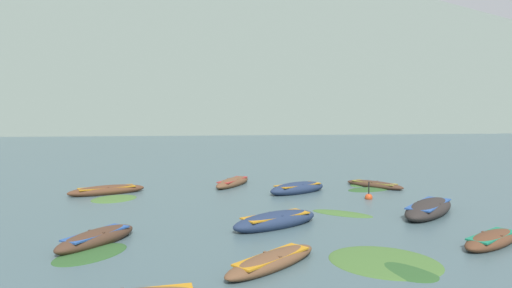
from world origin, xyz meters
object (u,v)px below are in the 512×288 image
at_px(rowboat_0, 298,188).
at_px(ferry_0, 193,128).
at_px(mooring_buoy, 369,197).
at_px(rowboat_10, 374,185).
at_px(rowboat_2, 276,221).
at_px(rowboat_4, 429,209).
at_px(rowboat_3, 97,238).
at_px(rowboat_9, 492,240).
at_px(rowboat_7, 233,182).
at_px(rowboat_1, 272,261).
at_px(rowboat_5, 107,190).

xyz_separation_m(rowboat_0, ferry_0, (-17.20, 130.94, 0.22)).
bearing_deg(mooring_buoy, ferry_0, 98.75).
xyz_separation_m(rowboat_10, ferry_0, (-22.00, 129.46, 0.30)).
bearing_deg(mooring_buoy, rowboat_10, 66.52).
bearing_deg(ferry_0, rowboat_2, -83.70).
bearing_deg(rowboat_0, mooring_buoy, -32.23).
bearing_deg(rowboat_4, rowboat_3, -164.88).
distance_m(rowboat_4, mooring_buoy, 3.66).
height_order(rowboat_9, ferry_0, ferry_0).
bearing_deg(rowboat_7, mooring_buoy, -34.87).
distance_m(rowboat_0, rowboat_7, 4.43).
distance_m(rowboat_3, ferry_0, 140.10).
bearing_deg(mooring_buoy, rowboat_1, -122.30).
height_order(rowboat_3, rowboat_10, rowboat_3).
bearing_deg(rowboat_3, mooring_buoy, 31.08).
height_order(rowboat_9, mooring_buoy, mooring_buoy).
xyz_separation_m(rowboat_3, rowboat_7, (4.48, 11.54, -0.01)).
relative_size(rowboat_10, mooring_buoy, 3.42).
relative_size(rowboat_0, ferry_0, 0.38).
bearing_deg(rowboat_10, rowboat_0, -162.92).
height_order(rowboat_3, mooring_buoy, mooring_buoy).
distance_m(rowboat_2, mooring_buoy, 7.22).
bearing_deg(rowboat_7, rowboat_2, -80.88).
bearing_deg(rowboat_3, rowboat_0, 47.89).
xyz_separation_m(rowboat_0, rowboat_2, (-1.97, -7.03, -0.01)).
xyz_separation_m(rowboat_4, rowboat_7, (-8.27, 8.09, -0.05)).
relative_size(rowboat_0, rowboat_4, 0.90).
xyz_separation_m(rowboat_2, ferry_0, (-15.22, 137.97, 0.23)).
height_order(rowboat_3, rowboat_9, rowboat_3).
bearing_deg(rowboat_0, ferry_0, 97.48).
height_order(rowboat_0, rowboat_1, rowboat_0).
bearing_deg(rowboat_3, rowboat_1, -23.60).
bearing_deg(rowboat_7, rowboat_9, -56.36).
bearing_deg(rowboat_1, rowboat_9, 11.83).
bearing_deg(rowboat_10, rowboat_5, -175.36).
bearing_deg(rowboat_5, rowboat_1, -55.95).
bearing_deg(mooring_buoy, rowboat_0, 147.77).
xyz_separation_m(rowboat_4, rowboat_10, (0.07, 6.89, -0.08)).
xyz_separation_m(rowboat_1, rowboat_3, (-5.47, 2.39, 0.03)).
relative_size(rowboat_1, rowboat_9, 1.01).
xyz_separation_m(rowboat_3, mooring_buoy, (11.28, 6.80, -0.09)).
height_order(rowboat_1, rowboat_9, rowboat_9).
distance_m(rowboat_0, rowboat_2, 7.30).
relative_size(rowboat_1, rowboat_3, 0.99).
distance_m(rowboat_0, rowboat_9, 10.81).
bearing_deg(rowboat_2, ferry_0, 96.30).
bearing_deg(rowboat_10, rowboat_2, -128.57).
distance_m(rowboat_2, rowboat_3, 6.31).
bearing_deg(rowboat_5, rowboat_2, -41.13).
distance_m(rowboat_10, ferry_0, 131.32).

